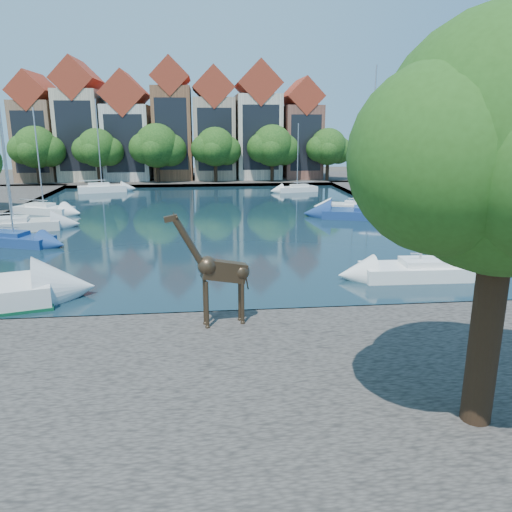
{
  "coord_description": "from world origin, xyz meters",
  "views": [
    {
      "loc": [
        0.24,
        -20.42,
        8.35
      ],
      "look_at": [
        2.46,
        0.74,
        2.72
      ],
      "focal_mm": 35.0,
      "sensor_mm": 36.0,
      "label": 1
    }
  ],
  "objects": [
    {
      "name": "water_basin",
      "position": [
        0.0,
        24.0,
        0.04
      ],
      "size": [
        38.0,
        50.0,
        0.08
      ],
      "primitive_type": "cube",
      "color": "black",
      "rests_on": "ground"
    },
    {
      "name": "far_tree_west",
      "position": [
        -13.91,
        50.49,
        5.08
      ],
      "size": [
        6.76,
        5.2,
        7.36
      ],
      "color": "#332114",
      "rests_on": "far_quay"
    },
    {
      "name": "far_quay",
      "position": [
        0.0,
        56.0,
        0.25
      ],
      "size": [
        60.0,
        16.0,
        0.5
      ],
      "primitive_type": "cube",
      "color": "#504B45",
      "rests_on": "ground"
    },
    {
      "name": "far_tree_east",
      "position": [
        10.11,
        50.49,
        5.24
      ],
      "size": [
        7.54,
        5.8,
        7.84
      ],
      "color": "#332114",
      "rests_on": "far_quay"
    },
    {
      "name": "ground",
      "position": [
        0.0,
        0.0,
        0.0
      ],
      "size": [
        160.0,
        160.0,
        0.0
      ],
      "primitive_type": "plane",
      "color": "#38332B",
      "rests_on": "ground"
    },
    {
      "name": "far_tree_far_west",
      "position": [
        -21.9,
        50.49,
        5.18
      ],
      "size": [
        7.28,
        5.6,
        7.68
      ],
      "color": "#332114",
      "rests_on": "far_quay"
    },
    {
      "name": "far_tree_mid_west",
      "position": [
        -5.89,
        50.49,
        5.29
      ],
      "size": [
        7.8,
        6.0,
        8.0
      ],
      "color": "#332114",
      "rests_on": "far_quay"
    },
    {
      "name": "sailboat_left_e",
      "position": [
        -12.46,
        44.0,
        0.72
      ],
      "size": [
        6.12,
        3.47,
        11.23
      ],
      "color": "white",
      "rests_on": "water_basin"
    },
    {
      "name": "sailboat_right_a",
      "position": [
        12.0,
        4.93,
        0.67
      ],
      "size": [
        6.42,
        2.4,
        9.8
      ],
      "color": "white",
      "rests_on": "water_basin"
    },
    {
      "name": "townhouse_center",
      "position": [
        -4.0,
        55.99,
        8.36
      ],
      "size": [
        5.44,
        9.18,
        16.93
      ],
      "color": "brown",
      "rests_on": "far_quay"
    },
    {
      "name": "giraffe_statue",
      "position": [
        0.72,
        -1.55,
        2.76
      ],
      "size": [
        3.21,
        0.98,
        4.61
      ],
      "color": "#392B1C",
      "rests_on": "near_quay"
    },
    {
      "name": "near_quay",
      "position": [
        0.0,
        -7.0,
        0.25
      ],
      "size": [
        50.0,
        14.0,
        0.5
      ],
      "primitive_type": "cube",
      "color": "#504B45",
      "rests_on": "ground"
    },
    {
      "name": "townhouse_west_mid",
      "position": [
        -17.0,
        55.99,
        8.23
      ],
      "size": [
        5.94,
        9.18,
        16.79
      ],
      "color": "#C2B595",
      "rests_on": "far_quay"
    },
    {
      "name": "sailboat_left_c",
      "position": [
        -15.0,
        20.71,
        0.67
      ],
      "size": [
        7.32,
        3.78,
        12.3
      ],
      "color": "beige",
      "rests_on": "water_basin"
    },
    {
      "name": "sailboat_right_d",
      "position": [
        12.0,
        41.77,
        0.58
      ],
      "size": [
        5.27,
        2.8,
        8.39
      ],
      "color": "silver",
      "rests_on": "water_basin"
    },
    {
      "name": "right_quay",
      "position": [
        25.0,
        24.0,
        0.25
      ],
      "size": [
        14.0,
        52.0,
        0.5
      ],
      "primitive_type": "cube",
      "color": "#504B45",
      "rests_on": "ground"
    },
    {
      "name": "far_tree_mid_east",
      "position": [
        2.1,
        50.49,
        5.13
      ],
      "size": [
        7.02,
        5.4,
        7.52
      ],
      "color": "#332114",
      "rests_on": "far_quay"
    },
    {
      "name": "sailboat_left_b",
      "position": [
        -13.17,
        15.51,
        0.6
      ],
      "size": [
        5.9,
        3.77,
        9.49
      ],
      "color": "navy",
      "rests_on": "water_basin"
    },
    {
      "name": "far_tree_far_east",
      "position": [
        18.09,
        50.49,
        5.08
      ],
      "size": [
        6.76,
        5.2,
        7.36
      ],
      "color": "#332114",
      "rests_on": "far_quay"
    },
    {
      "name": "townhouse_west_inner",
      "position": [
        -10.5,
        55.99,
        7.35
      ],
      "size": [
        6.43,
        9.18,
        15.15
      ],
      "color": "beige",
      "rests_on": "far_quay"
    },
    {
      "name": "townhouse_east_end",
      "position": [
        15.0,
        55.99,
        7.11
      ],
      "size": [
        5.44,
        9.18,
        14.43
      ],
      "color": "brown",
      "rests_on": "far_quay"
    },
    {
      "name": "sailboat_right_b",
      "position": [
        15.0,
        22.87,
        0.66
      ],
      "size": [
        8.63,
        5.18,
        13.11
      ],
      "color": "navy",
      "rests_on": "water_basin"
    },
    {
      "name": "townhouse_east_inner",
      "position": [
        2.0,
        55.99,
        7.73
      ],
      "size": [
        5.94,
        9.18,
        15.79
      ],
      "color": "tan",
      "rests_on": "far_quay"
    },
    {
      "name": "townhouse_east_mid",
      "position": [
        8.5,
        55.99,
        8.1
      ],
      "size": [
        6.43,
        9.18,
        16.65
      ],
      "color": "beige",
      "rests_on": "far_quay"
    },
    {
      "name": "townhouse_west_end",
      "position": [
        -23.0,
        55.99,
        7.36
      ],
      "size": [
        5.44,
        9.18,
        14.93
      ],
      "color": "#876449",
      "rests_on": "far_quay"
    },
    {
      "name": "sailboat_right_c",
      "position": [
        15.0,
        27.38,
        0.56
      ],
      "size": [
        5.87,
        3.71,
        9.09
      ],
      "color": "silver",
      "rests_on": "water_basin"
    },
    {
      "name": "sailboat_left_d",
      "position": [
        -15.0,
        28.59,
        0.61
      ],
      "size": [
        6.01,
        4.1,
        9.74
      ],
      "color": "silver",
      "rests_on": "water_basin"
    }
  ]
}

